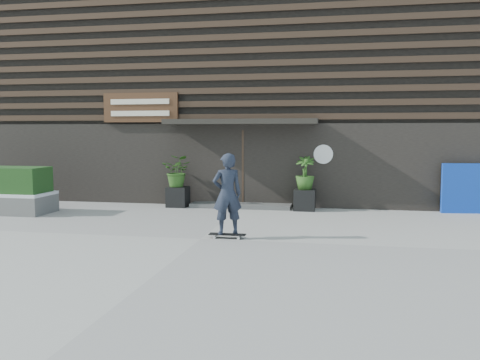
% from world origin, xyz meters
% --- Properties ---
extents(ground, '(80.00, 80.00, 0.00)m').
position_xyz_m(ground, '(0.00, 0.00, 0.00)').
color(ground, '#9F9D97').
rests_on(ground, ground).
extents(entrance_step, '(3.00, 0.80, 0.12)m').
position_xyz_m(entrance_step, '(0.00, 4.60, 0.06)').
color(entrance_step, '#464644').
rests_on(entrance_step, ground).
extents(planter_pot_left, '(0.60, 0.60, 0.60)m').
position_xyz_m(planter_pot_left, '(-1.90, 4.40, 0.30)').
color(planter_pot_left, black).
rests_on(planter_pot_left, ground).
extents(bamboo_left, '(0.86, 0.75, 0.96)m').
position_xyz_m(bamboo_left, '(-1.90, 4.40, 1.08)').
color(bamboo_left, '#2D591E').
rests_on(bamboo_left, planter_pot_left).
extents(planter_pot_right, '(0.60, 0.60, 0.60)m').
position_xyz_m(planter_pot_right, '(1.90, 4.40, 0.30)').
color(planter_pot_right, black).
rests_on(planter_pot_right, ground).
extents(bamboo_right, '(0.54, 0.54, 0.96)m').
position_xyz_m(bamboo_right, '(1.90, 4.40, 1.08)').
color(bamboo_right, '#2D591E').
rests_on(bamboo_right, planter_pot_right).
extents(blue_tarp, '(1.48, 0.28, 1.38)m').
position_xyz_m(blue_tarp, '(6.40, 4.70, 0.69)').
color(blue_tarp, '#0D35AD').
rests_on(blue_tarp, ground).
extents(building, '(18.00, 11.00, 8.00)m').
position_xyz_m(building, '(-0.00, 9.96, 3.99)').
color(building, black).
rests_on(building, ground).
extents(skateboarder, '(0.78, 0.63, 1.81)m').
position_xyz_m(skateboarder, '(0.54, 0.17, 0.94)').
color(skateboarder, black).
rests_on(skateboarder, ground).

